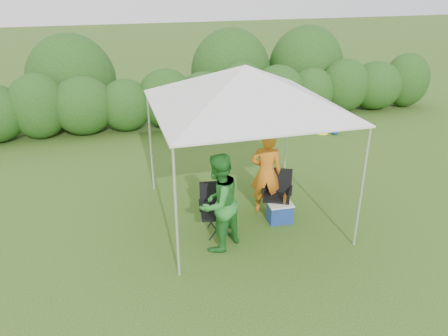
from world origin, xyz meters
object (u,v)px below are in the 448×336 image
object	(u,v)px
chair_left	(215,206)
canopy	(245,87)
man	(266,173)
cooler	(280,212)
chair_right	(277,190)
woman	(218,203)

from	to	relation	value
chair_left	canopy	bearing A→B (deg)	44.15
man	cooler	world-z (taller)	man
canopy	chair_left	world-z (taller)	canopy
canopy	chair_right	size ratio (longest dim) A/B	3.51
man	woman	world-z (taller)	woman
cooler	chair_left	bearing A→B (deg)	-176.77
canopy	chair_right	distance (m)	2.07
woman	cooler	xyz separation A→B (m)	(1.30, 0.49, -0.65)
canopy	chair_left	size ratio (longest dim) A/B	3.44
woman	canopy	bearing A→B (deg)	-163.31
chair_right	chair_left	size ratio (longest dim) A/B	0.98
chair_right	canopy	bearing A→B (deg)	-168.34
chair_right	woman	size ratio (longest dim) A/B	0.53
cooler	canopy	bearing A→B (deg)	145.62
chair_right	cooler	size ratio (longest dim) A/B	1.89
chair_right	man	bearing A→B (deg)	161.84
woman	man	bearing A→B (deg)	-176.84
chair_left	woman	xyz separation A→B (m)	(-0.07, -0.50, 0.33)
chair_right	cooler	distance (m)	0.42
chair_right	chair_left	bearing A→B (deg)	-141.23
chair_left	man	size ratio (longest dim) A/B	0.56
man	cooler	size ratio (longest dim) A/B	3.46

